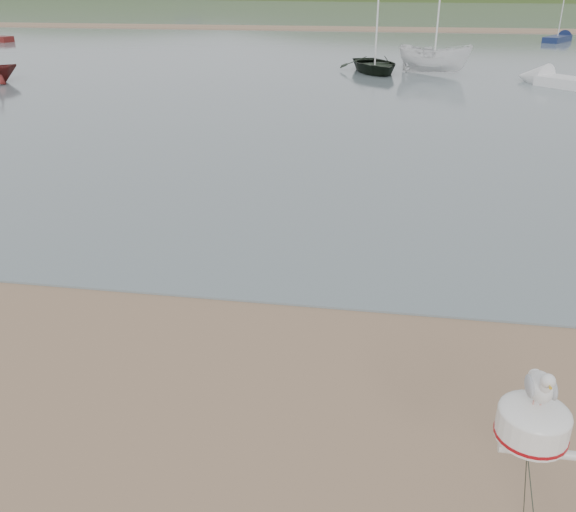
% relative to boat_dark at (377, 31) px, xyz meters
% --- Properties ---
extents(ground, '(560.00, 560.00, 0.00)m').
position_rel_boat_dark_xyz_m(ground, '(-1.81, -33.71, -2.48)').
color(ground, '#86684D').
rests_on(ground, ground).
extents(water, '(560.00, 256.00, 0.04)m').
position_rel_boat_dark_xyz_m(water, '(-1.81, 98.29, -2.46)').
color(water, slate).
rests_on(water, ground).
extents(sandbar, '(560.00, 7.00, 0.07)m').
position_rel_boat_dark_xyz_m(sandbar, '(-1.81, 36.29, -2.40)').
color(sandbar, '#86684D').
rests_on(sandbar, water).
extents(hill_ridge, '(620.00, 180.00, 80.00)m').
position_rel_boat_dark_xyz_m(hill_ridge, '(16.71, 201.29, -22.17)').
color(hill_ridge, '#273A17').
rests_on(hill_ridge, ground).
extents(boat_dark, '(3.61, 2.21, 4.87)m').
position_rel_boat_dark_xyz_m(boat_dark, '(0.00, 0.00, 0.00)').
color(boat_dark, black).
rests_on(boat_dark, water).
extents(boat_white, '(2.32, 2.30, 4.58)m').
position_rel_boat_dark_xyz_m(boat_white, '(3.53, 0.17, -0.15)').
color(boat_white, white).
rests_on(boat_white, water).
extents(sailboat_blue_far, '(4.03, 5.52, 5.62)m').
position_rel_boat_dark_xyz_m(sailboat_blue_far, '(16.58, 24.57, -2.17)').
color(sailboat_blue_far, '#15214A').
rests_on(sailboat_blue_far, ground).
extents(sailboat_white_near, '(5.96, 6.18, 6.87)m').
position_rel_boat_dark_xyz_m(sailboat_white_near, '(9.84, -3.38, -2.17)').
color(sailboat_white_near, white).
rests_on(sailboat_white_near, ground).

